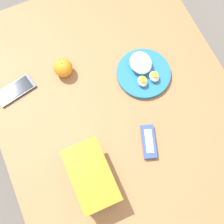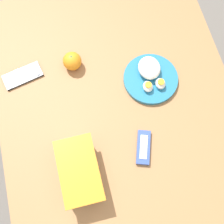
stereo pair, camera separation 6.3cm
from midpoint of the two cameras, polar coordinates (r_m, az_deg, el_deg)
ground_plane at (r=1.91m, az=-0.27°, el=-7.41°), size 10.00×10.00×0.00m
table at (r=1.24m, az=-0.41°, el=-0.99°), size 1.20×0.89×0.78m
food_container at (r=1.06m, az=-5.49°, el=-11.91°), size 0.22×0.13×0.10m
orange_fruit at (r=1.21m, az=-10.40°, el=7.82°), size 0.07×0.07×0.07m
rice_plate at (r=1.20m, az=4.21°, el=7.42°), size 0.21×0.21×0.07m
candy_bar at (r=1.12m, az=5.14°, el=-5.56°), size 0.13×0.08×0.02m
cell_phone at (r=1.25m, az=-18.63°, el=3.65°), size 0.10×0.16×0.01m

